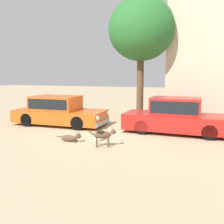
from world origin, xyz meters
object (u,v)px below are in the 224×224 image
object	(u,v)px
parked_sedan_second	(176,116)
acacia_tree_left	(141,30)
parked_sedan_nearest	(58,110)
stray_dog_tan	(103,135)
stray_dog_spotted	(71,138)
stray_cat	(102,138)

from	to	relation	value
parked_sedan_second	acacia_tree_left	distance (m)	4.81
parked_sedan_nearest	parked_sedan_second	bearing A→B (deg)	0.15
parked_sedan_nearest	parked_sedan_second	xyz separation A→B (m)	(5.73, 0.16, 0.02)
stray_dog_tan	acacia_tree_left	distance (m)	6.43
stray_dog_spotted	stray_dog_tan	bearing A→B (deg)	-10.48
stray_dog_spotted	stray_cat	xyz separation A→B (m)	(1.01, 0.58, -0.08)
parked_sedan_second	stray_dog_tan	bearing A→B (deg)	-125.33
parked_sedan_nearest	stray_dog_spotted	bearing A→B (deg)	-52.18
parked_sedan_second	stray_dog_tan	xyz separation A→B (m)	(-2.19, -2.99, -0.32)
stray_dog_tan	acacia_tree_left	bearing A→B (deg)	65.29
stray_cat	parked_sedan_nearest	bearing A→B (deg)	78.90
parked_sedan_nearest	stray_dog_tan	size ratio (longest dim) A/B	4.96
parked_sedan_nearest	stray_dog_spotted	xyz separation A→B (m)	(2.14, -2.62, -0.58)
stray_dog_spotted	stray_cat	size ratio (longest dim) A/B	2.00
stray_dog_spotted	stray_dog_tan	xyz separation A→B (m)	(1.40, -0.21, 0.28)
parked_sedan_nearest	stray_dog_tan	xyz separation A→B (m)	(3.54, -2.83, -0.30)
stray_dog_tan	acacia_tree_left	xyz separation A→B (m)	(0.18, 4.78, 4.30)
acacia_tree_left	stray_dog_spotted	bearing A→B (deg)	-109.07
parked_sedan_second	acacia_tree_left	size ratio (longest dim) A/B	0.73
parked_sedan_second	stray_dog_spotted	distance (m)	4.58
parked_sedan_nearest	stray_dog_spotted	world-z (taller)	parked_sedan_nearest
stray_dog_tan	stray_cat	distance (m)	0.95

